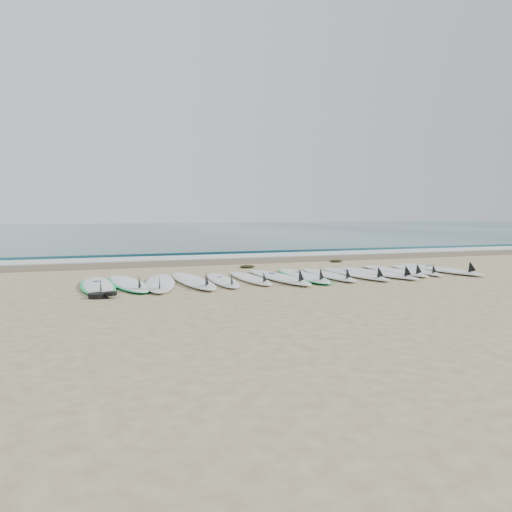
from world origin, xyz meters
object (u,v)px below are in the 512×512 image
object	(u,v)px
surfboard_13	(439,269)
leash_coil	(101,295)
surfboard_0	(98,285)
surfboard_7	(303,275)

from	to	relation	value
surfboard_13	leash_coil	world-z (taller)	surfboard_13
surfboard_0	surfboard_13	world-z (taller)	surfboard_13
surfboard_13	surfboard_0	bearing A→B (deg)	176.52
leash_coil	surfboard_0	bearing A→B (deg)	90.51
surfboard_7	surfboard_13	bearing A→B (deg)	3.80
surfboard_7	leash_coil	size ratio (longest dim) A/B	6.06
surfboard_0	leash_coil	xyz separation A→B (m)	(0.01, -1.21, -0.00)
surfboard_0	leash_coil	size ratio (longest dim) A/B	5.85
surfboard_0	surfboard_7	distance (m)	4.31
surfboard_13	leash_coil	distance (m)	8.04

